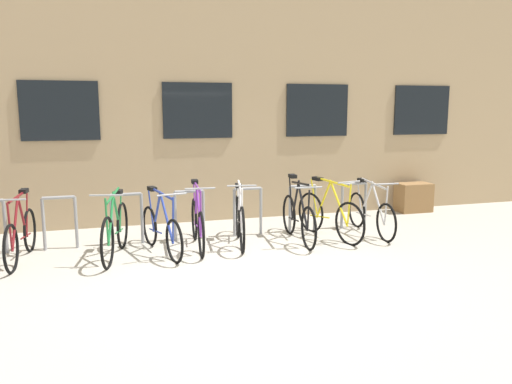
{
  "coord_description": "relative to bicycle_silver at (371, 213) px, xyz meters",
  "views": [
    {
      "loc": [
        -1.7,
        -6.25,
        2.16
      ],
      "look_at": [
        0.65,
        1.6,
        0.8
      ],
      "focal_mm": 35.63,
      "sensor_mm": 36.0,
      "label": 1
    }
  ],
  "objects": [
    {
      "name": "bicycle_maroon",
      "position": [
        -5.57,
        -0.0,
        0.01
      ],
      "size": [
        0.44,
        1.72,
        1.01
      ],
      "color": "black",
      "rests_on": "ground"
    },
    {
      "name": "bicycle_green",
      "position": [
        -4.28,
        -0.19,
        0.03
      ],
      "size": [
        0.54,
        1.73,
        1.03
      ],
      "color": "black",
      "rests_on": "ground"
    },
    {
      "name": "bicycle_purple",
      "position": [
        -3.03,
        -0.02,
        0.02
      ],
      "size": [
        0.44,
        1.77,
        1.04
      ],
      "color": "black",
      "rests_on": "ground"
    },
    {
      "name": "storefront_building",
      "position": [
        -2.68,
        4.28,
        1.97
      ],
      "size": [
        28.0,
        5.05,
        4.66
      ],
      "color": "tan",
      "rests_on": "ground"
    },
    {
      "name": "bicycle_silver",
      "position": [
        0.0,
        0.0,
        0.0
      ],
      "size": [
        0.44,
        1.75,
        0.97
      ],
      "color": "black",
      "rests_on": "ground"
    },
    {
      "name": "bicycle_black",
      "position": [
        -1.38,
        -0.1,
        0.02
      ],
      "size": [
        0.44,
        1.74,
        1.08
      ],
      "color": "black",
      "rests_on": "ground"
    },
    {
      "name": "planter_box",
      "position": [
        1.81,
        1.42,
        -0.06
      ],
      "size": [
        0.7,
        0.44,
        0.6
      ],
      "primitive_type": "cube",
      "color": "olive",
      "rests_on": "ground"
    },
    {
      "name": "bike_rack",
      "position": [
        -3.08,
        0.47,
        0.13
      ],
      "size": [
        6.52,
        0.05,
        0.83
      ],
      "color": "gray",
      "rests_on": "ground"
    },
    {
      "name": "ground_plane",
      "position": [
        -2.68,
        -1.43,
        -0.36
      ],
      "size": [
        42.0,
        42.0,
        0.0
      ],
      "primitive_type": "plane",
      "color": "#B2ADA0"
    },
    {
      "name": "bicycle_blue",
      "position": [
        -3.61,
        -0.17,
        0.0
      ],
      "size": [
        0.55,
        1.69,
        1.0
      ],
      "color": "black",
      "rests_on": "ground"
    },
    {
      "name": "bicycle_yellow",
      "position": [
        -0.81,
        -0.06,
        0.02
      ],
      "size": [
        0.56,
        1.71,
        1.04
      ],
      "color": "black",
      "rests_on": "ground"
    },
    {
      "name": "bicycle_white",
      "position": [
        -2.35,
        -0.02,
        0.02
      ],
      "size": [
        0.48,
        1.67,
        1.04
      ],
      "color": "black",
      "rests_on": "ground"
    }
  ]
}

